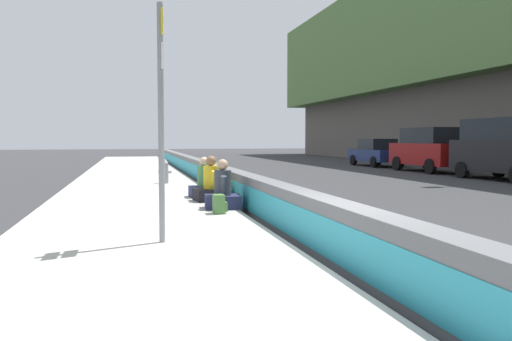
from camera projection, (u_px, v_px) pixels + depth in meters
ground_plane at (343, 265)px, 6.97m from camera, size 160.00×160.00×0.00m
sidewalk_strip at (143, 273)px, 6.34m from camera, size 80.00×4.40×0.14m
jersey_barrier at (343, 235)px, 6.94m from camera, size 76.00×0.45×0.85m
route_sign_post at (161, 106)px, 7.73m from camera, size 0.44×0.09×3.60m
fire_hydrant at (165, 171)px, 18.16m from camera, size 0.26×0.46×0.88m
seated_person_foreground at (223, 193)px, 11.65m from camera, size 0.76×0.87×1.12m
seated_person_middle at (211, 187)px, 13.08m from camera, size 0.78×0.89×1.14m
seated_person_rear at (204, 184)px, 13.95m from camera, size 0.70×0.80×1.08m
backpack at (219, 204)px, 10.86m from camera, size 0.32×0.28×0.40m
parked_car_third at (509, 148)px, 20.98m from camera, size 5.13×2.15×2.56m
parked_car_fourth at (429, 149)px, 26.48m from camera, size 4.83×2.12×2.28m
parked_car_midline at (376, 152)px, 32.00m from camera, size 4.50×1.95×1.71m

